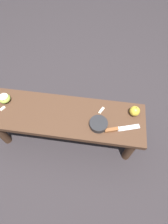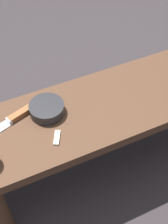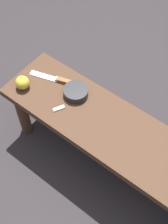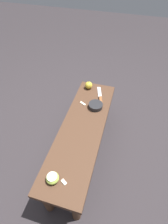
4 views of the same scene
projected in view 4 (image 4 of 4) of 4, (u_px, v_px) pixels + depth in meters
The scene contains 8 objects.
ground_plane at pixel (82, 153), 1.69m from camera, with size 8.00×8.00×0.00m, color #2D282B.
wooden_bench at pixel (82, 133), 1.45m from camera, with size 1.16×0.34×0.40m.
knife at pixel (100, 98), 1.62m from camera, with size 0.24×0.10×0.02m.
apple_whole at pixel (89, 85), 1.70m from camera, with size 0.07×0.07×0.08m.
apple_cut at pixel (52, 178), 1.09m from camera, with size 0.08×0.08×0.05m.
apple_slice_near_knife at pixel (83, 103), 1.58m from camera, with size 0.04×0.06×0.01m.
apple_slice_center at pixel (64, 182), 1.10m from camera, with size 0.04×0.04×0.01m.
bowl at pixel (96, 106), 1.54m from camera, with size 0.12×0.12×0.04m.
Camera 4 is at (0.82, 0.25, 1.51)m, focal length 28.00 mm.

